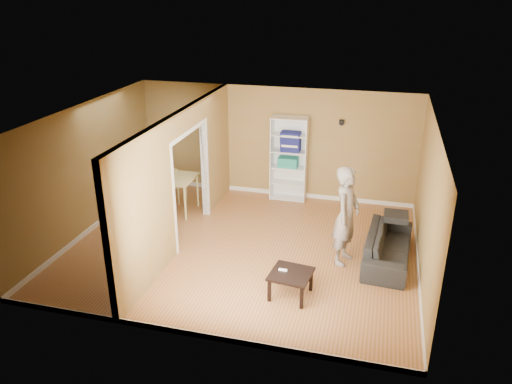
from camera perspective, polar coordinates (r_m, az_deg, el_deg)
room_shell at (r=9.17m, az=-1.53°, el=0.81°), size 6.50×6.50×6.50m
partition at (r=9.55m, az=-8.46°, el=1.48°), size 0.22×5.50×2.60m
wall_speaker at (r=11.25m, az=9.75°, el=7.87°), size 0.10×0.10×0.10m
sofa at (r=9.44m, az=14.93°, el=-5.55°), size 2.01×0.97×0.74m
person at (r=8.92m, az=10.34°, el=-1.77°), size 0.91×0.78×2.15m
bookshelf at (r=11.58m, az=3.83°, el=3.84°), size 0.83×0.36×1.97m
paper_box_teal at (r=11.56m, az=3.69°, el=3.44°), size 0.44×0.29×0.23m
paper_box_navy_b at (r=11.43m, az=3.98°, el=5.24°), size 0.44×0.28×0.22m
paper_box_navy_c at (r=11.36m, az=3.98°, el=6.34°), size 0.44×0.29×0.23m
coffee_table at (r=8.16m, az=4.01°, el=-9.60°), size 0.64×0.64×0.43m
game_controller at (r=8.17m, az=3.08°, el=-8.87°), size 0.14×0.04×0.03m
dining_table at (r=11.17m, az=-10.31°, el=1.40°), size 1.30×0.87×0.81m
chair_left at (r=11.50m, az=-13.43°, el=0.47°), size 0.54×0.54×0.98m
chair_near at (r=10.76m, az=-11.33°, el=-1.20°), size 0.47×0.47×0.88m
chair_far at (r=11.71m, az=-8.95°, el=0.97°), size 0.51×0.51×0.88m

